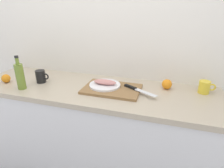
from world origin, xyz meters
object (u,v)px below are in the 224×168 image
Objects in this scene: cutting_board at (112,89)px; coffee_mug_0 at (205,87)px; olive_oil_bottle at (20,76)px; chef_knife at (136,89)px; coffee_mug_1 at (41,76)px; orange_0 at (6,78)px; fish_fillet at (105,82)px; white_plate at (105,85)px.

cutting_board is 0.70m from coffee_mug_0.
coffee_mug_0 is (1.38, 0.33, -0.06)m from olive_oil_bottle.
chef_knife is at bearing 12.29° from olive_oil_bottle.
orange_0 is (-0.29, -0.09, -0.02)m from coffee_mug_1.
olive_oil_bottle is at bearing -165.12° from cutting_board.
orange_0 is (-1.10, -0.12, 0.01)m from chef_knife.
coffee_mug_0 is at bearing 9.39° from orange_0.
chef_knife is 0.81m from coffee_mug_1.
orange_0 reaches higher than fish_fillet.
fish_fillet is at bearing 8.73° from orange_0.
cutting_board is 3.62× the size of coffee_mug_0.
fish_fillet is 0.86m from orange_0.
orange_0 is (-0.92, -0.11, 0.03)m from cutting_board.
coffee_mug_0 reaches higher than chef_knife.
olive_oil_bottle reaches higher than white_plate.
coffee_mug_1 reaches higher than fish_fillet.
white_plate is at bearing 8.73° from orange_0.
coffee_mug_1 is at bearing -149.13° from chef_knife.
cutting_board is at bearing -14.46° from white_plate.
coffee_mug_0 is at bearing 10.13° from white_plate.
orange_0 is at bearing -145.05° from chef_knife.
cutting_board is at bearing -167.59° from coffee_mug_0.
olive_oil_bottle is at bearing -162.28° from white_plate.
orange_0 is at bearing 162.50° from olive_oil_bottle.
fish_fillet is 1.56× the size of coffee_mug_1.
coffee_mug_0 reaches higher than fish_fillet.
fish_fillet is at bearing -153.47° from chef_knife.
cutting_board is 3.67× the size of coffee_mug_1.
coffee_mug_1 is at bearing -172.42° from coffee_mug_0.
olive_oil_bottle reaches higher than cutting_board.
chef_knife is at bearing 2.25° from cutting_board.
coffee_mug_0 is (0.75, 0.13, 0.02)m from white_plate.
white_plate is at bearing 4.14° from coffee_mug_1.
olive_oil_bottle reaches higher than orange_0.
cutting_board is 0.08m from fish_fillet.
cutting_board is at bearing 7.10° from orange_0.
white_plate is 0.25m from chef_knife.
orange_0 is at bearing -171.27° from fish_fillet.
fish_fillet is 0.69× the size of chef_knife.
chef_knife is at bearing 6.28° from orange_0.
olive_oil_bottle is 0.18m from coffee_mug_1.
coffee_mug_1 reaches higher than cutting_board.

